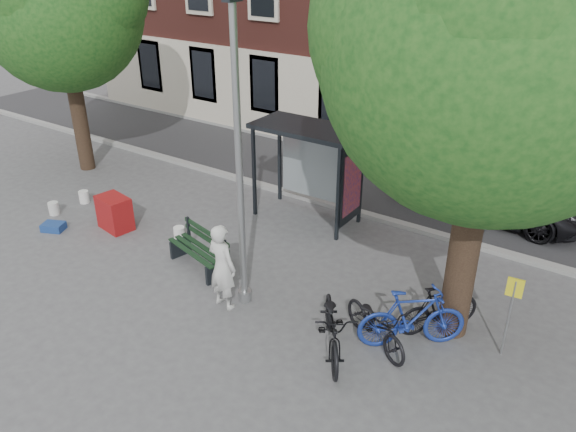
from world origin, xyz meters
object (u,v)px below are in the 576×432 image
at_px(bike_a, 376,324).
at_px(notice_sign, 512,303).
at_px(bench, 200,251).
at_px(bike_d, 440,308).
at_px(bike_c, 333,326).
at_px(car_dark, 498,190).
at_px(red_stand, 115,213).
at_px(bus_shelter, 322,154).
at_px(lamppost, 240,180).
at_px(painter, 222,267).
at_px(bike_b, 412,318).

height_order(bike_a, notice_sign, notice_sign).
distance_m(bench, bike_d, 5.52).
bearing_deg(bike_a, bike_d, -8.36).
xyz_separation_m(bike_c, bike_d, (1.40, 1.70, -0.04)).
relative_size(bike_a, car_dark, 0.36).
xyz_separation_m(bike_c, red_stand, (-7.19, 1.02, -0.11)).
distance_m(bus_shelter, bench, 4.08).
xyz_separation_m(lamppost, bike_a, (2.94, 0.25, -2.31)).
height_order(bike_d, red_stand, bike_d).
bearing_deg(lamppost, bike_c, -8.67).
height_order(painter, bike_a, painter).
distance_m(bike_d, car_dark, 5.89).
bearing_deg(bus_shelter, bike_b, -40.43).
relative_size(bike_b, bike_d, 1.19).
relative_size(bike_a, bike_d, 1.05).
distance_m(lamppost, car_dark, 8.14).
bearing_deg(bike_a, bench, 116.01).
xyz_separation_m(bike_a, notice_sign, (2.08, 1.08, 0.68)).
height_order(bus_shelter, bike_d, bus_shelter).
distance_m(bus_shelter, notice_sign, 6.32).
distance_m(painter, bike_d, 4.38).
distance_m(lamppost, painter, 1.89).
xyz_separation_m(bus_shelter, bike_d, (4.37, -2.76, -1.40)).
relative_size(bike_a, bike_c, 0.86).
xyz_separation_m(bus_shelter, car_dark, (3.79, 3.09, -1.22)).
bearing_deg(painter, bike_c, -173.15).
height_order(car_dark, notice_sign, notice_sign).
xyz_separation_m(bike_d, car_dark, (-0.58, 5.86, 0.18)).
distance_m(bike_b, bike_d, 0.78).
bearing_deg(bike_a, bike_c, 165.25).
distance_m(lamppost, bench, 2.94).
relative_size(bike_b, red_stand, 2.29).
relative_size(bike_c, red_stand, 2.36).
bearing_deg(bike_b, bike_d, -60.07).
bearing_deg(bike_c, lamppost, 136.31).
bearing_deg(bench, bike_c, 2.71).
relative_size(bike_b, notice_sign, 1.24).
xyz_separation_m(lamppost, bike_c, (2.36, -0.36, -2.23)).
bearing_deg(bike_b, notice_sign, -104.50).
xyz_separation_m(bench, bike_d, (5.45, 0.87, 0.10)).
relative_size(bike_b, bike_c, 0.97).
bearing_deg(bench, bus_shelter, 87.82).
bearing_deg(red_stand, notice_sign, 3.86).
relative_size(bike_a, bike_b, 0.88).
distance_m(lamppost, bike_a, 3.74).
bearing_deg(bike_c, notice_sign, -2.61).
distance_m(lamppost, bike_b, 4.15).
bearing_deg(painter, lamppost, -115.62).
relative_size(bench, notice_sign, 1.10).
height_order(lamppost, painter, lamppost).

